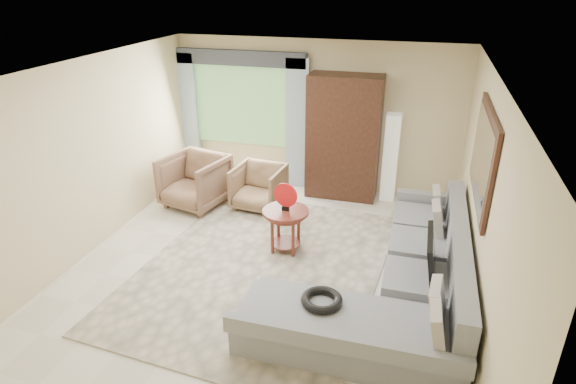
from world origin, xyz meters
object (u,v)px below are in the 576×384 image
(armchair_right, at_px, (259,187))
(potted_plant, at_px, (196,169))
(tv_screen, at_px, (432,254))
(floor_lamp, at_px, (390,158))
(sectional_sofa, at_px, (403,285))
(coffee_table, at_px, (286,230))
(armchair_left, at_px, (195,181))
(armoire, at_px, (344,138))

(armchair_right, bearing_deg, potted_plant, 161.60)
(tv_screen, relative_size, floor_lamp, 0.49)
(sectional_sofa, bearing_deg, coffee_table, 153.72)
(potted_plant, xyz_separation_m, floor_lamp, (3.46, 0.31, 0.46))
(sectional_sofa, distance_m, armchair_right, 3.19)
(sectional_sofa, distance_m, potted_plant, 4.71)
(potted_plant, bearing_deg, armchair_left, -64.86)
(tv_screen, height_order, floor_lamp, floor_lamp)
(armchair_right, bearing_deg, floor_lamp, 29.42)
(potted_plant, distance_m, floor_lamp, 3.51)
(armchair_right, height_order, armoire, armoire)
(tv_screen, relative_size, armchair_right, 0.93)
(armchair_right, bearing_deg, tv_screen, -31.11)
(coffee_table, height_order, armoire, armoire)
(armoire, bearing_deg, coffee_table, -101.28)
(armchair_left, height_order, armchair_right, armchair_left)
(armchair_left, distance_m, armchair_right, 1.07)
(coffee_table, xyz_separation_m, armchair_right, (-0.81, 1.22, 0.03))
(tv_screen, distance_m, armchair_left, 4.18)
(armchair_left, bearing_deg, tv_screen, -11.46)
(armoire, relative_size, floor_lamp, 1.40)
(sectional_sofa, xyz_separation_m, armchair_right, (-2.46, 2.03, 0.08))
(floor_lamp, bearing_deg, tv_screen, -76.47)
(tv_screen, distance_m, armoire, 3.24)
(armchair_right, distance_m, armoire, 1.65)
(sectional_sofa, height_order, coffee_table, sectional_sofa)
(tv_screen, distance_m, coffee_table, 2.10)
(coffee_table, relative_size, armchair_left, 0.67)
(sectional_sofa, xyz_separation_m, armoire, (-1.23, 2.90, 0.77))
(tv_screen, bearing_deg, armchair_right, 143.95)
(sectional_sofa, height_order, armchair_right, sectional_sofa)
(armchair_right, height_order, potted_plant, armchair_right)
(tv_screen, relative_size, coffee_table, 1.17)
(coffee_table, bearing_deg, potted_plant, 140.73)
(potted_plant, bearing_deg, floor_lamp, 5.04)
(armchair_left, xyz_separation_m, armchair_right, (1.04, 0.21, -0.07))
(coffee_table, height_order, armchair_right, armchair_right)
(tv_screen, xyz_separation_m, armoire, (-1.50, 2.85, 0.33))
(armoire, bearing_deg, armchair_left, -154.64)
(tv_screen, xyz_separation_m, potted_plant, (-4.16, 2.60, -0.43))
(armchair_right, xyz_separation_m, armoire, (1.23, 0.86, 0.69))
(coffee_table, xyz_separation_m, potted_plant, (-2.25, 1.84, -0.04))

